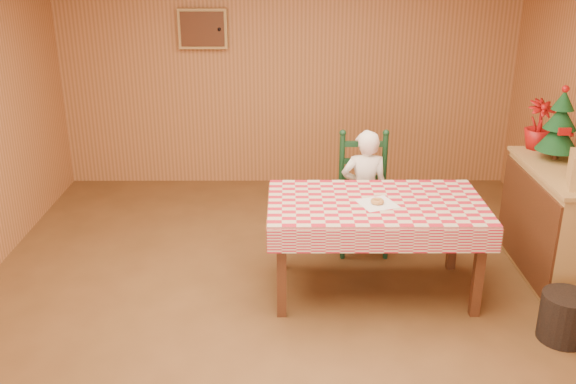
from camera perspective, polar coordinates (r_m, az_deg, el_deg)
The scene contains 11 objects.
ground at distance 4.82m, azimuth 0.01°, elevation -11.46°, with size 6.00×6.00×0.00m, color brown.
cabin_walls at distance 4.65m, azimuth -0.04°, elevation 11.62°, with size 5.10×6.05×2.65m.
dining_table at distance 4.95m, azimuth 7.81°, elevation -1.71°, with size 1.66×0.96×0.77m.
ladder_chair at distance 5.75m, azimuth 6.70°, elevation -0.32°, with size 0.44×0.40×1.08m.
seated_child at distance 5.67m, azimuth 6.79°, elevation 0.02°, with size 0.41×0.27×1.12m, color white.
napkin at distance 4.88m, azimuth 7.93°, elevation -1.03°, with size 0.26×0.26×0.00m, color white.
donut at distance 4.87m, azimuth 7.94°, elevation -0.82°, with size 0.10×0.10×0.03m, color #C68847.
shelf_unit at distance 5.70m, azimuth 22.78°, elevation -2.52°, with size 0.54×1.24×0.93m.
christmas_tree at distance 5.69m, azimuth 23.00°, elevation 5.39°, with size 0.34×0.34×0.62m.
flower_arrangement at distance 5.95m, azimuth 21.40°, elevation 5.61°, with size 0.24×0.24×0.43m, color maroon.
storage_bin at distance 4.94m, azimuth 23.40°, elevation -10.16°, with size 0.35×0.35×0.35m, color black.
Camera 1 is at (-0.01, -4.05, 2.61)m, focal length 40.00 mm.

